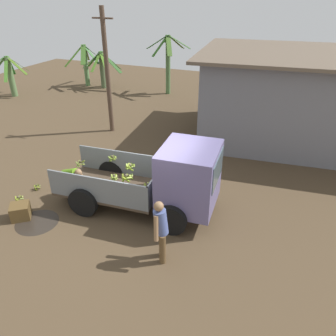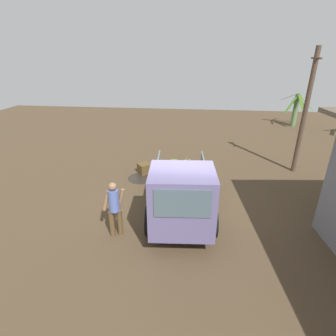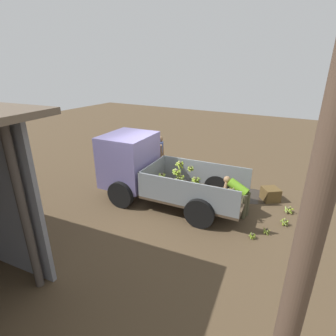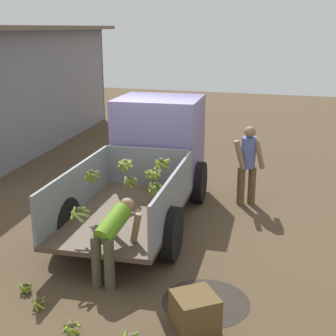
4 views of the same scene
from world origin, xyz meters
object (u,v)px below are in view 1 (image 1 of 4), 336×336
person_foreground_visitor (161,229)px  person_worker_loading (70,178)px  banana_bunch_on_ground_1 (74,176)px  banana_bunch_on_ground_2 (60,179)px  banana_bunch_on_ground_0 (19,199)px  wooden_crate_0 (20,211)px  utility_pole (107,72)px  cargo_truck (173,179)px  banana_bunch_on_ground_3 (37,187)px

person_foreground_visitor → person_worker_loading: size_ratio=1.47×
banana_bunch_on_ground_1 → banana_bunch_on_ground_2: banana_bunch_on_ground_2 is taller
banana_bunch_on_ground_0 → banana_bunch_on_ground_1: banana_bunch_on_ground_0 is taller
banana_bunch_on_ground_0 → wooden_crate_0: wooden_crate_0 is taller
utility_pole → wooden_crate_0: bearing=-81.6°
person_foreground_visitor → person_worker_loading: 3.84m
utility_pole → wooden_crate_0: utility_pole is taller
cargo_truck → person_foreground_visitor: cargo_truck is taller
utility_pole → banana_bunch_on_ground_2: 5.31m
person_foreground_visitor → wooden_crate_0: person_foreground_visitor is taller
person_foreground_visitor → banana_bunch_on_ground_1: bearing=-51.4°
banana_bunch_on_ground_0 → banana_bunch_on_ground_1: size_ratio=1.49×
utility_pole → person_foreground_visitor: bearing=-51.3°
person_worker_loading → wooden_crate_0: size_ratio=2.24×
banana_bunch_on_ground_0 → banana_bunch_on_ground_2: (0.39, 1.44, -0.02)m
cargo_truck → person_worker_loading: bearing=-175.7°
cargo_truck → person_worker_loading: (-3.14, -0.48, -0.40)m
banana_bunch_on_ground_2 → person_foreground_visitor: bearing=-23.7°
utility_pole → person_foreground_visitor: utility_pole is taller
banana_bunch_on_ground_3 → wooden_crate_0: wooden_crate_0 is taller
person_worker_loading → banana_bunch_on_ground_3: 1.49m
utility_pole → banana_bunch_on_ground_2: size_ratio=27.27×
cargo_truck → person_foreground_visitor: 1.92m
person_foreground_visitor → banana_bunch_on_ground_1: size_ratio=8.92×
person_worker_loading → banana_bunch_on_ground_2: (-0.99, 0.62, -0.61)m
cargo_truck → person_foreground_visitor: bearing=-81.2°
utility_pole → banana_bunch_on_ground_3: (0.36, -5.29, -2.52)m
cargo_truck → wooden_crate_0: (-3.88, -1.88, -0.89)m
banana_bunch_on_ground_1 → utility_pole: bearing=103.5°
banana_bunch_on_ground_2 → wooden_crate_0: (0.26, -2.03, 0.12)m
person_foreground_visitor → banana_bunch_on_ground_3: size_ratio=6.83×
cargo_truck → banana_bunch_on_ground_0: bearing=-168.4°
utility_pole → wooden_crate_0: size_ratio=10.26×
cargo_truck → person_worker_loading: 3.21m
cargo_truck → person_worker_loading: size_ratio=4.22×
person_worker_loading → banana_bunch_on_ground_3: person_worker_loading is taller
person_foreground_visitor → banana_bunch_on_ground_0: 5.06m
banana_bunch_on_ground_3 → wooden_crate_0: bearing=-64.9°
banana_bunch_on_ground_0 → person_worker_loading: bearing=30.6°
utility_pole → banana_bunch_on_ground_0: utility_pole is taller
banana_bunch_on_ground_2 → banana_bunch_on_ground_1: bearing=53.3°
utility_pole → person_worker_loading: (1.72, -5.23, -1.93)m
utility_pole → person_worker_loading: size_ratio=4.58×
banana_bunch_on_ground_2 → wooden_crate_0: 2.05m
cargo_truck → wooden_crate_0: 4.40m
banana_bunch_on_ground_0 → wooden_crate_0: 0.88m
person_foreground_visitor → person_worker_loading: bearing=-43.3°
cargo_truck → wooden_crate_0: cargo_truck is taller
banana_bunch_on_ground_1 → banana_bunch_on_ground_3: (-0.66, -1.07, 0.02)m
banana_bunch_on_ground_1 → banana_bunch_on_ground_2: bearing=-126.7°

